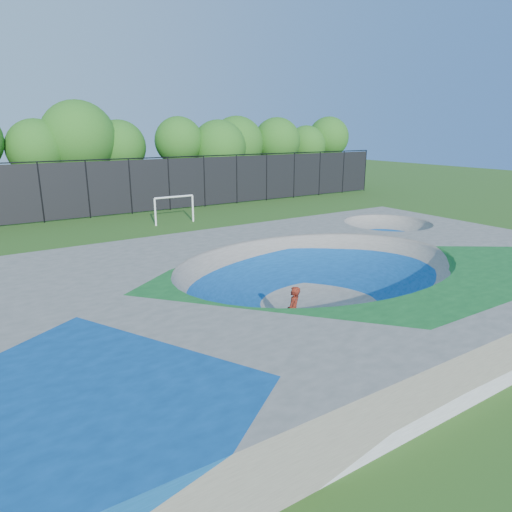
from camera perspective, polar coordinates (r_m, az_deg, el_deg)
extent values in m
plane|color=#285216|center=(16.96, 7.81, -5.49)|extent=(120.00, 120.00, 0.00)
cube|color=gray|center=(16.71, 7.90, -3.09)|extent=(22.00, 14.00, 1.50)
imported|color=red|center=(13.77, 4.70, -6.96)|extent=(0.69, 0.63, 1.58)
cube|color=black|center=(14.08, 4.63, -9.84)|extent=(0.79, 0.56, 0.05)
cylinder|color=white|center=(30.16, -12.48, 5.37)|extent=(0.12, 0.12, 1.77)
cylinder|color=white|center=(31.17, -7.91, 5.91)|extent=(0.12, 0.12, 1.77)
cylinder|color=white|center=(30.50, -10.24, 7.28)|extent=(2.65, 0.12, 0.12)
cylinder|color=black|center=(33.44, -25.30, 7.16)|extent=(0.09, 0.09, 4.00)
cylinder|color=black|center=(33.97, -20.28, 7.80)|extent=(0.09, 0.09, 4.00)
cylinder|color=black|center=(34.75, -15.43, 8.36)|extent=(0.09, 0.09, 4.00)
cylinder|color=black|center=(35.77, -10.82, 8.83)|extent=(0.09, 0.09, 4.00)
cylinder|color=black|center=(37.00, -6.48, 9.22)|extent=(0.09, 0.09, 4.00)
cylinder|color=black|center=(38.43, -2.43, 9.54)|extent=(0.09, 0.09, 4.00)
cylinder|color=black|center=(40.03, 1.32, 9.80)|extent=(0.09, 0.09, 4.00)
cylinder|color=black|center=(41.79, 4.78, 9.99)|extent=(0.09, 0.09, 4.00)
cylinder|color=black|center=(43.68, 7.94, 10.14)|extent=(0.09, 0.09, 4.00)
cylinder|color=black|center=(45.70, 10.84, 10.25)|extent=(0.09, 0.09, 4.00)
cylinder|color=black|center=(47.81, 13.49, 10.33)|extent=(0.09, 0.09, 4.00)
cube|color=black|center=(34.75, -15.43, 8.36)|extent=(48.00, 0.03, 3.80)
cylinder|color=black|center=(34.57, -15.68, 11.64)|extent=(48.00, 0.08, 0.08)
cylinder|color=#4B3025|center=(39.04, -25.16, 7.44)|extent=(0.44, 0.44, 2.98)
sphere|color=#25641A|center=(38.80, -25.70, 12.01)|extent=(4.39, 4.39, 4.39)
cylinder|color=#4B3025|center=(39.74, -20.77, 8.16)|extent=(0.44, 0.44, 3.18)
sphere|color=#25641A|center=(39.49, -21.31, 13.57)|extent=(5.80, 5.80, 5.80)
cylinder|color=#4B3025|center=(40.69, -16.38, 8.55)|extent=(0.44, 0.44, 2.99)
sphere|color=#25641A|center=(40.46, -16.73, 12.95)|extent=(4.37, 4.37, 4.37)
cylinder|color=#4B3025|center=(41.05, -9.42, 9.39)|extent=(0.44, 0.44, 3.51)
sphere|color=#25641A|center=(40.84, -9.63, 13.99)|extent=(4.12, 4.12, 4.12)
cylinder|color=#4B3025|center=(42.10, -4.58, 9.10)|extent=(0.44, 0.44, 2.63)
sphere|color=#25641A|center=(41.87, -4.68, 13.36)|extent=(4.85, 4.85, 4.85)
cylinder|color=#4B3025|center=(44.89, -2.38, 9.64)|extent=(0.44, 0.44, 2.78)
sphere|color=#25641A|center=(44.66, -2.43, 13.86)|extent=(5.12, 5.12, 5.12)
cylinder|color=#4B3025|center=(46.49, 2.57, 10.06)|extent=(0.44, 0.44, 3.13)
sphere|color=#25641A|center=(46.29, 2.62, 14.12)|extent=(4.61, 4.61, 4.61)
cylinder|color=#4B3025|center=(49.95, 6.16, 10.19)|extent=(0.44, 0.44, 2.80)
sphere|color=#25641A|center=(49.76, 6.26, 13.57)|extent=(4.13, 4.13, 4.13)
cylinder|color=#4B3025|center=(52.18, 8.88, 10.71)|extent=(0.44, 0.44, 3.51)
sphere|color=#25641A|center=(52.01, 9.04, 14.45)|extent=(4.39, 4.39, 4.39)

